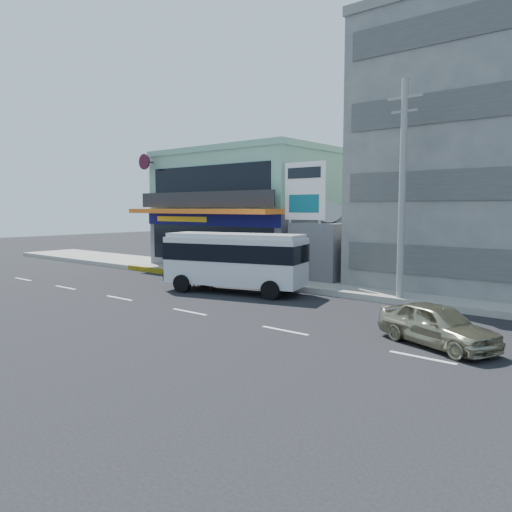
{
  "coord_description": "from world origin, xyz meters",
  "views": [
    {
      "loc": [
        15.41,
        -14.02,
        4.37
      ],
      "look_at": [
        1.03,
        3.13,
        2.2
      ],
      "focal_mm": 35.0,
      "sensor_mm": 36.0,
      "label": 1
    }
  ],
  "objects_px": {
    "billboard": "(305,198)",
    "motorcycle_rider": "(202,276)",
    "sedan": "(437,325)",
    "shop_building": "(256,213)",
    "minibus": "(235,258)",
    "utility_pole_near": "(402,190)",
    "satellite_dish": "(329,221)"
  },
  "relations": [
    {
      "from": "billboard",
      "to": "utility_pole_near",
      "type": "distance_m",
      "value": 6.75
    },
    {
      "from": "shop_building",
      "to": "sedan",
      "type": "xyz_separation_m",
      "value": [
        17.87,
        -12.45,
        -3.31
      ]
    },
    {
      "from": "minibus",
      "to": "utility_pole_near",
      "type": "bearing_deg",
      "value": 18.38
    },
    {
      "from": "billboard",
      "to": "motorcycle_rider",
      "type": "xyz_separation_m",
      "value": [
        -3.5,
        -4.59,
        -4.22
      ]
    },
    {
      "from": "shop_building",
      "to": "motorcycle_rider",
      "type": "distance_m",
      "value": 10.67
    },
    {
      "from": "satellite_dish",
      "to": "utility_pole_near",
      "type": "distance_m",
      "value": 7.17
    },
    {
      "from": "satellite_dish",
      "to": "motorcycle_rider",
      "type": "xyz_separation_m",
      "value": [
        -4.0,
        -6.39,
        -2.87
      ]
    },
    {
      "from": "sedan",
      "to": "satellite_dish",
      "type": "bearing_deg",
      "value": 67.28
    },
    {
      "from": "satellite_dish",
      "to": "minibus",
      "type": "height_order",
      "value": "satellite_dish"
    },
    {
      "from": "billboard",
      "to": "motorcycle_rider",
      "type": "height_order",
      "value": "billboard"
    },
    {
      "from": "billboard",
      "to": "minibus",
      "type": "bearing_deg",
      "value": -106.49
    },
    {
      "from": "utility_pole_near",
      "to": "motorcycle_rider",
      "type": "distance_m",
      "value": 11.29
    },
    {
      "from": "billboard",
      "to": "sedan",
      "type": "relative_size",
      "value": 1.71
    },
    {
      "from": "motorcycle_rider",
      "to": "sedan",
      "type": "bearing_deg",
      "value": -12.65
    },
    {
      "from": "utility_pole_near",
      "to": "motorcycle_rider",
      "type": "xyz_separation_m",
      "value": [
        -10.0,
        -2.79,
        -4.44
      ]
    },
    {
      "from": "shop_building",
      "to": "motorcycle_rider",
      "type": "relative_size",
      "value": 5.8
    },
    {
      "from": "minibus",
      "to": "motorcycle_rider",
      "type": "bearing_deg",
      "value": -174.94
    },
    {
      "from": "shop_building",
      "to": "sedan",
      "type": "height_order",
      "value": "shop_building"
    },
    {
      "from": "satellite_dish",
      "to": "motorcycle_rider",
      "type": "bearing_deg",
      "value": -122.06
    },
    {
      "from": "sedan",
      "to": "motorcycle_rider",
      "type": "xyz_separation_m",
      "value": [
        -13.87,
        3.11,
        0.02
      ]
    },
    {
      "from": "satellite_dish",
      "to": "motorcycle_rider",
      "type": "distance_m",
      "value": 8.06
    },
    {
      "from": "shop_building",
      "to": "minibus",
      "type": "distance_m",
      "value": 11.25
    },
    {
      "from": "billboard",
      "to": "shop_building",
      "type": "bearing_deg",
      "value": 147.68
    },
    {
      "from": "shop_building",
      "to": "minibus",
      "type": "bearing_deg",
      "value": -55.84
    },
    {
      "from": "satellite_dish",
      "to": "sedan",
      "type": "distance_m",
      "value": 14.0
    },
    {
      "from": "minibus",
      "to": "sedan",
      "type": "xyz_separation_m",
      "value": [
        11.67,
        -3.31,
        -1.13
      ]
    },
    {
      "from": "sedan",
      "to": "billboard",
      "type": "bearing_deg",
      "value": 74.59
    },
    {
      "from": "billboard",
      "to": "utility_pole_near",
      "type": "relative_size",
      "value": 0.69
    },
    {
      "from": "minibus",
      "to": "motorcycle_rider",
      "type": "relative_size",
      "value": 3.58
    },
    {
      "from": "utility_pole_near",
      "to": "minibus",
      "type": "xyz_separation_m",
      "value": [
        -7.8,
        -2.59,
        -3.33
      ]
    },
    {
      "from": "satellite_dish",
      "to": "utility_pole_near",
      "type": "bearing_deg",
      "value": -30.96
    },
    {
      "from": "shop_building",
      "to": "minibus",
      "type": "xyz_separation_m",
      "value": [
        6.2,
        -9.14,
        -2.18
      ]
    }
  ]
}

